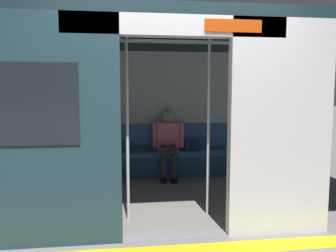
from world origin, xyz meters
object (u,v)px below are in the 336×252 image
object	(u,v)px
grab_pole_door	(127,126)
handbag	(191,145)
train_car	(156,86)
person_seated	(168,139)
grab_pole_far	(208,125)
bench_seat	(155,157)
book	(143,150)

from	to	relation	value
grab_pole_door	handbag	bearing A→B (deg)	-119.78
train_car	person_seated	distance (m)	1.43
grab_pole_door	grab_pole_far	bearing A→B (deg)	-176.42
grab_pole_door	bench_seat	bearing A→B (deg)	-104.00
train_car	grab_pole_far	distance (m)	1.04
grab_pole_door	train_car	bearing A→B (deg)	-116.74
train_car	book	distance (m)	1.64
person_seated	book	size ratio (longest dim) A/B	5.39
train_car	grab_pole_door	distance (m)	1.01
bench_seat	person_seated	world-z (taller)	person_seated
bench_seat	grab_pole_door	world-z (taller)	grab_pole_door
bench_seat	book	size ratio (longest dim) A/B	12.67
train_car	book	world-z (taller)	train_car
person_seated	handbag	size ratio (longest dim) A/B	4.56
handbag	grab_pole_far	world-z (taller)	grab_pole_far
book	handbag	bearing A→B (deg)	-153.94
bench_seat	grab_pole_door	size ratio (longest dim) A/B	1.27
book	grab_pole_door	size ratio (longest dim) A/B	0.10
person_seated	book	distance (m)	0.50
train_car	grab_pole_door	size ratio (longest dim) A/B	2.91
book	grab_pole_door	world-z (taller)	grab_pole_door
train_car	bench_seat	xyz separation A→B (m)	(-0.08, -1.13, -1.22)
person_seated	grab_pole_far	size ratio (longest dim) A/B	0.54
train_car	book	size ratio (longest dim) A/B	29.09
bench_seat	grab_pole_far	size ratio (longest dim) A/B	1.27
handbag	grab_pole_far	bearing A→B (deg)	84.76
train_car	handbag	distance (m)	1.74
bench_seat	book	world-z (taller)	book
train_car	bench_seat	size ratio (longest dim) A/B	2.30
bench_seat	handbag	size ratio (longest dim) A/B	10.72
person_seated	grab_pole_door	xyz separation A→B (m)	(0.71, 1.88, 0.42)
person_seated	grab_pole_door	bearing A→B (deg)	69.40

